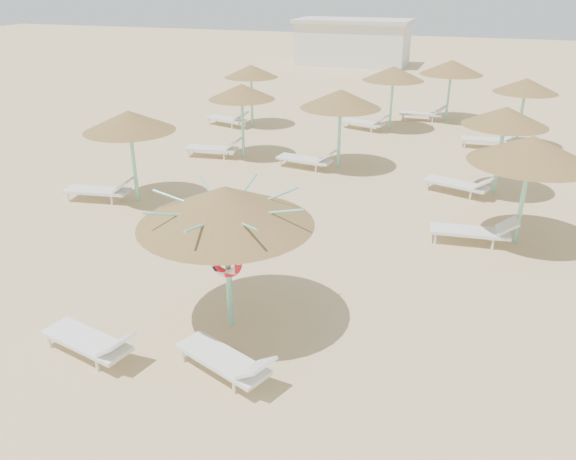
% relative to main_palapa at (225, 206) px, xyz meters
% --- Properties ---
extents(ground, '(120.00, 120.00, 0.00)m').
position_rel_main_palapa_xyz_m(ground, '(0.08, -0.13, -2.42)').
color(ground, tan).
rests_on(ground, ground).
extents(main_palapa, '(3.11, 3.11, 2.79)m').
position_rel_main_palapa_xyz_m(main_palapa, '(0.00, 0.00, 0.00)').
color(main_palapa, '#7FDCBE').
rests_on(main_palapa, ground).
extents(lounger_main_a, '(1.95, 0.96, 0.68)m').
position_rel_main_palapa_xyz_m(lounger_main_a, '(-1.84, -1.70, -2.10)').
color(lounger_main_a, white).
rests_on(lounger_main_a, ground).
extents(lounger_main_b, '(1.95, 1.20, 0.68)m').
position_rel_main_palapa_xyz_m(lounger_main_b, '(0.59, -1.41, -2.10)').
color(lounger_main_b, white).
rests_on(lounger_main_b, ground).
extents(palapa_field, '(20.17, 16.15, 2.72)m').
position_rel_main_palapa_xyz_m(palapa_field, '(3.23, 10.53, -0.11)').
color(palapa_field, '#7FDCBE').
rests_on(palapa_field, ground).
extents(service_hut, '(8.40, 4.40, 3.25)m').
position_rel_main_palapa_xyz_m(service_hut, '(-5.92, 34.87, -0.78)').
color(service_hut, silver).
rests_on(service_hut, ground).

